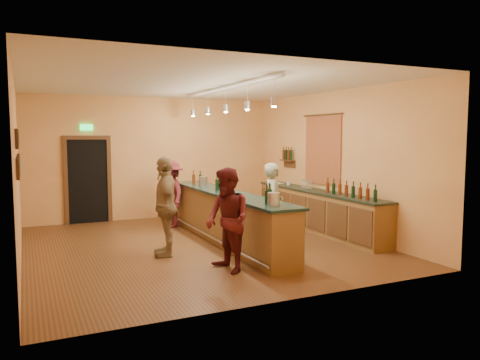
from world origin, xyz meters
name	(u,v)px	position (x,y,z in m)	size (l,w,h in m)	color
floor	(199,245)	(0.00, 0.00, 0.00)	(7.00, 7.00, 0.00)	#532C17
ceiling	(198,84)	(0.00, 0.00, 3.20)	(6.50, 7.00, 0.02)	silver
wall_back	(154,158)	(0.00, 3.50, 1.60)	(6.50, 0.02, 3.20)	#CF874D
wall_front	(290,181)	(0.00, -3.50, 1.60)	(6.50, 0.02, 3.20)	#CF874D
wall_left	(17,171)	(-3.25, 0.00, 1.60)	(0.02, 7.00, 3.20)	#CF874D
wall_right	(333,162)	(3.25, 0.00, 1.60)	(0.02, 7.00, 3.20)	#CF874D
doorway	(88,178)	(-1.70, 3.47, 1.13)	(1.15, 0.09, 2.48)	black
tapestry	(323,150)	(3.23, 0.40, 1.85)	(0.03, 1.40, 1.60)	maroon
bottle_shelf	(288,156)	(3.17, 1.90, 1.67)	(0.17, 0.55, 0.54)	#463115
picture_grid	(19,152)	(-3.21, -0.75, 1.95)	(0.06, 2.20, 0.70)	#382111
back_counter	(318,210)	(2.97, 0.18, 0.49)	(0.60, 4.55, 1.27)	brown
tasting_bar	(226,213)	(0.59, 0.00, 0.61)	(0.73, 5.10, 1.38)	brown
pendant_track	(226,96)	(0.59, 0.00, 2.98)	(0.11, 4.60, 0.50)	silver
bartender	(273,204)	(1.41, -0.53, 0.83)	(0.60, 0.40, 1.65)	gray
customer_a	(228,220)	(-0.21, -1.93, 0.84)	(0.82, 0.64, 1.69)	#59191E
customer_b	(166,206)	(-0.83, -0.51, 0.91)	(1.07, 0.45, 1.83)	#997A51
customer_c	(171,194)	(0.04, 2.07, 0.80)	(1.04, 0.60, 1.61)	#59191E
bar_stool	(251,201)	(2.21, 2.13, 0.50)	(0.31, 0.31, 0.64)	#A08448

